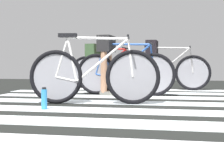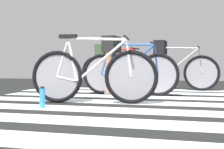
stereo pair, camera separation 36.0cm
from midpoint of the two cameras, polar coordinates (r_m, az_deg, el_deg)
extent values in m
cube|color=black|center=(3.74, 7.88, -6.39)|extent=(18.00, 14.00, 0.02)
cube|color=white|center=(2.02, 3.14, -13.00)|extent=(5.20, 0.44, 0.00)
cube|color=white|center=(2.76, 7.47, -9.04)|extent=(5.20, 0.44, 0.00)
cube|color=white|center=(3.51, 5.26, -6.72)|extent=(5.20, 0.44, 0.00)
cube|color=white|center=(4.24, 9.58, -5.26)|extent=(5.20, 0.44, 0.00)
cube|color=silver|center=(5.00, 10.06, -4.21)|extent=(5.20, 0.44, 0.00)
cube|color=white|center=(5.79, 9.13, -3.40)|extent=(5.20, 0.44, 0.00)
cube|color=white|center=(6.50, 10.91, -2.85)|extent=(5.20, 0.44, 0.00)
torus|color=black|center=(4.25, -7.85, -0.43)|extent=(0.72, 0.13, 0.72)
torus|color=black|center=(4.08, 6.01, -0.51)|extent=(0.72, 0.13, 0.72)
cylinder|color=gray|center=(4.25, -7.85, -0.43)|extent=(0.60, 0.07, 0.61)
cylinder|color=gray|center=(4.08, 6.01, -0.51)|extent=(0.60, 0.07, 0.61)
cylinder|color=white|center=(4.14, -0.38, 6.60)|extent=(0.80, 0.12, 0.05)
cylinder|color=white|center=(4.12, 0.44, 2.58)|extent=(0.70, 0.11, 0.59)
cylinder|color=white|center=(4.19, -4.98, 2.70)|extent=(0.16, 0.05, 0.59)
cylinder|color=white|center=(4.22, -6.03, -0.85)|extent=(0.29, 0.06, 0.09)
cylinder|color=white|center=(4.23, -6.83, 3.09)|extent=(0.19, 0.05, 0.53)
cylinder|color=white|center=(4.08, 5.60, 3.00)|extent=(0.09, 0.04, 0.50)
cube|color=black|center=(4.23, -5.79, 7.03)|extent=(0.25, 0.12, 0.05)
cylinder|color=black|center=(4.10, 5.19, 6.78)|extent=(0.08, 0.52, 0.03)
cylinder|color=#4C4C51|center=(4.18, -4.17, -1.27)|extent=(0.06, 0.34, 0.02)
torus|color=black|center=(5.48, -0.11, 0.07)|extent=(0.72, 0.14, 0.72)
torus|color=black|center=(5.20, 10.42, -0.05)|extent=(0.72, 0.14, 0.72)
cylinder|color=gray|center=(5.48, -0.11, 0.07)|extent=(0.60, 0.07, 0.61)
cylinder|color=gray|center=(5.20, 10.42, -0.05)|extent=(0.60, 0.07, 0.61)
cylinder|color=#2F5BAE|center=(5.31, 5.55, 5.51)|extent=(0.80, 0.12, 0.05)
cylinder|color=#2F5BAE|center=(5.29, 6.16, 2.38)|extent=(0.70, 0.11, 0.59)
cylinder|color=#2F5BAE|center=(5.40, 2.07, 2.48)|extent=(0.16, 0.05, 0.59)
cylinder|color=#2F5BAE|center=(5.43, 1.27, -0.26)|extent=(0.29, 0.06, 0.09)
cylinder|color=#2F5BAE|center=(5.45, 0.68, 2.79)|extent=(0.19, 0.05, 0.53)
cylinder|color=#2F5BAE|center=(5.20, 10.11, 2.71)|extent=(0.09, 0.04, 0.50)
cube|color=black|center=(5.44, 1.47, 5.85)|extent=(0.25, 0.12, 0.05)
cylinder|color=black|center=(5.22, 9.80, 5.67)|extent=(0.09, 0.52, 0.03)
cylinder|color=#4C4C51|center=(5.39, 2.66, -0.60)|extent=(0.06, 0.34, 0.02)
cylinder|color=#A87A5B|center=(5.55, 2.25, 1.71)|extent=(0.11, 0.11, 0.93)
cylinder|color=#A87A5B|center=(5.28, 1.26, 1.71)|extent=(0.11, 0.11, 0.93)
cube|color=black|center=(5.43, 1.77, 5.58)|extent=(0.26, 0.43, 0.28)
cube|color=#606058|center=(5.54, 2.93, -3.26)|extent=(0.27, 0.13, 0.07)
cube|color=#606058|center=(5.28, 1.97, -3.51)|extent=(0.27, 0.13, 0.07)
torus|color=black|center=(6.56, 8.78, 0.32)|extent=(0.72, 0.11, 0.72)
torus|color=black|center=(6.46, 17.72, 0.24)|extent=(0.72, 0.11, 0.72)
cylinder|color=gray|center=(6.56, 8.78, 0.32)|extent=(0.61, 0.05, 0.61)
cylinder|color=gray|center=(6.46, 17.72, 0.24)|extent=(0.61, 0.05, 0.61)
cylinder|color=beige|center=(6.49, 13.69, 4.78)|extent=(0.80, 0.09, 0.05)
cylinder|color=beige|center=(6.48, 14.20, 2.22)|extent=(0.70, 0.08, 0.59)
cylinder|color=beige|center=(6.52, 10.69, 2.32)|extent=(0.16, 0.04, 0.59)
cylinder|color=beige|center=(6.54, 9.99, 0.05)|extent=(0.29, 0.05, 0.09)
cylinder|color=beige|center=(6.55, 9.48, 2.59)|extent=(0.19, 0.04, 0.53)
cylinder|color=beige|center=(6.46, 17.48, 2.46)|extent=(0.09, 0.03, 0.50)
cube|color=black|center=(6.54, 10.19, 5.13)|extent=(0.25, 0.11, 0.05)
cylinder|color=black|center=(6.47, 17.23, 4.85)|extent=(0.06, 0.52, 0.03)
cylinder|color=#4C4C51|center=(6.52, 11.20, -0.23)|extent=(0.04, 0.34, 0.02)
cylinder|color=brown|center=(6.67, 10.61, 1.70)|extent=(0.11, 0.11, 0.94)
cylinder|color=brown|center=(6.39, 10.25, 1.71)|extent=(0.11, 0.11, 0.94)
cube|color=black|center=(6.54, 10.45, 4.93)|extent=(0.25, 0.42, 0.28)
cube|color=#303B3F|center=(6.67, 11.18, -2.45)|extent=(0.27, 0.12, 0.07)
cube|color=#303B3F|center=(6.40, 10.84, -2.62)|extent=(0.27, 0.12, 0.07)
torus|color=black|center=(7.07, -1.64, 0.44)|extent=(0.72, 0.18, 0.72)
torus|color=black|center=(6.68, 6.23, 0.35)|extent=(0.72, 0.18, 0.72)
cylinder|color=gray|center=(7.07, -1.64, 0.44)|extent=(0.60, 0.11, 0.61)
cylinder|color=gray|center=(6.68, 6.23, 0.35)|extent=(0.60, 0.11, 0.61)
cylinder|color=red|center=(6.85, 2.58, 4.66)|extent=(0.79, 0.17, 0.05)
cylinder|color=red|center=(6.82, 3.04, 2.24)|extent=(0.70, 0.15, 0.59)
cylinder|color=red|center=(6.97, -0.02, 2.31)|extent=(0.16, 0.06, 0.59)
cylinder|color=red|center=(7.01, -0.61, 0.18)|extent=(0.29, 0.08, 0.09)
cylinder|color=red|center=(7.03, -1.06, 2.55)|extent=(0.19, 0.06, 0.53)
cylinder|color=red|center=(6.69, 5.99, 2.50)|extent=(0.09, 0.04, 0.50)
cube|color=black|center=(7.01, -0.47, 4.93)|extent=(0.25, 0.13, 0.05)
cylinder|color=black|center=(6.71, 5.75, 4.80)|extent=(0.12, 0.52, 0.03)
cylinder|color=#4C4C51|center=(6.95, 0.43, -0.08)|extent=(0.08, 0.34, 0.02)
cylinder|color=tan|center=(7.11, 0.23, 1.55)|extent=(0.11, 0.11, 0.89)
cylinder|color=tan|center=(6.86, -0.74, 1.55)|extent=(0.11, 0.11, 0.89)
cube|color=#334D2D|center=(6.99, -0.24, 4.38)|extent=(0.29, 0.44, 0.28)
cube|color=#462327|center=(7.10, 0.75, -2.16)|extent=(0.27, 0.14, 0.07)
cube|color=#462327|center=(6.85, -0.20, -2.31)|extent=(0.27, 0.14, 0.07)
cylinder|color=#3393E0|center=(3.76, -10.23, -4.39)|extent=(0.07, 0.07, 0.24)
cylinder|color=black|center=(3.75, -10.24, -2.42)|extent=(0.05, 0.05, 0.02)
camera|label=1|loc=(0.18, -75.10, 0.44)|focal=49.78mm
camera|label=2|loc=(0.18, 104.90, -0.44)|focal=49.78mm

